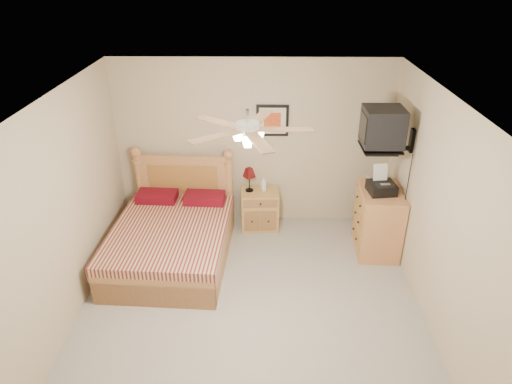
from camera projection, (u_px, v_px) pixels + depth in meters
floor at (250, 318)px, 5.25m from camera, size 4.50×4.50×0.00m
ceiling at (248, 107)px, 4.09m from camera, size 4.00×4.50×0.04m
wall_back at (253, 144)px, 6.66m from camera, size 4.00×0.04×2.50m
wall_left at (55, 224)px, 4.70m from camera, size 0.04×4.50×2.50m
wall_right at (445, 227)px, 4.65m from camera, size 0.04×4.50×2.50m
bed at (169, 220)px, 5.97m from camera, size 1.58×2.01×1.25m
nightstand at (260, 209)px, 6.89m from camera, size 0.58×0.45×0.60m
table_lamp at (249, 179)px, 6.68m from camera, size 0.24×0.24×0.37m
lotion_bottle at (264, 184)px, 6.72m from camera, size 0.11×0.11×0.23m
framed_picture at (272, 120)px, 6.47m from camera, size 0.46×0.04×0.46m
dresser at (378, 221)px, 6.27m from camera, size 0.58×0.80×0.92m
fax_machine at (383, 180)px, 5.94m from camera, size 0.38×0.40×0.36m
magazine_lower at (371, 181)px, 6.31m from camera, size 0.26×0.29×0.02m
magazine_upper at (371, 178)px, 6.33m from camera, size 0.34×0.37×0.02m
wall_tv at (395, 130)px, 5.58m from camera, size 0.56×0.46×0.58m
ceiling_fan at (248, 129)px, 3.98m from camera, size 1.14×1.14×0.28m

